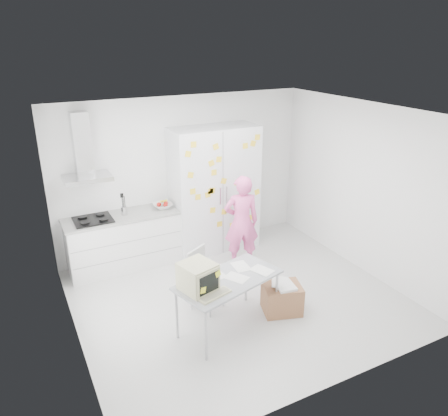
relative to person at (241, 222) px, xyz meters
name	(u,v)px	position (x,y,z in m)	size (l,w,h in m)	color
floor	(237,298)	(-0.53, -0.85, -0.80)	(4.50, 4.00, 0.02)	silver
walls	(215,197)	(-0.53, -0.13, 0.56)	(4.52, 4.01, 2.70)	white
ceiling	(240,113)	(-0.53, -0.85, 1.91)	(4.50, 4.00, 0.02)	white
counter_run	(124,240)	(-1.73, 0.85, -0.32)	(1.84, 0.63, 1.28)	white
range_hood	(83,154)	(-2.18, 0.99, 1.17)	(0.70, 0.48, 1.01)	silver
tall_cabinet	(214,190)	(-0.08, 0.83, 0.31)	(1.50, 0.68, 2.20)	silver
person	(241,222)	(0.00, 0.00, 0.00)	(0.57, 0.38, 1.58)	pink
desk	(210,279)	(-1.25, -1.43, 0.04)	(1.50, 1.03, 1.09)	#96999F
chair	(203,275)	(-1.06, -0.81, -0.29)	(0.54, 0.54, 0.89)	#B0B0AE
cardboard_box	(282,298)	(-0.14, -1.41, -0.58)	(0.61, 0.54, 0.45)	#92623F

